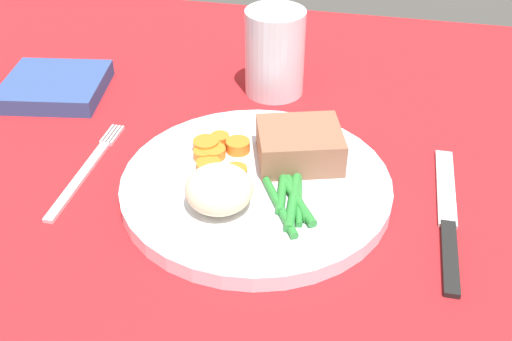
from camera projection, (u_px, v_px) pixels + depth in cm
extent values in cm
cube|color=red|center=(277.00, 189.00, 61.10)|extent=(120.00, 90.00, 2.00)
cylinder|color=white|center=(256.00, 186.00, 58.57)|extent=(25.91, 25.91, 1.60)
cube|color=#936047|center=(300.00, 145.00, 59.71)|extent=(9.72, 8.98, 3.41)
ellipsoid|color=beige|center=(219.00, 189.00, 53.67)|extent=(6.08, 6.06, 3.90)
cylinder|color=orange|center=(214.00, 152.00, 60.82)|extent=(2.45, 2.45, 1.01)
cylinder|color=orange|center=(236.00, 172.00, 58.29)|extent=(2.22, 2.22, 0.87)
cylinder|color=orange|center=(204.00, 152.00, 60.85)|extent=(1.97, 1.97, 0.99)
cylinder|color=orange|center=(238.00, 146.00, 61.58)|extent=(2.43, 2.43, 1.18)
cylinder|color=orange|center=(210.00, 146.00, 61.82)|extent=(2.17, 2.17, 0.98)
cylinder|color=orange|center=(206.00, 146.00, 61.53)|extent=(2.59, 2.59, 1.27)
cylinder|color=orange|center=(220.00, 139.00, 62.67)|extent=(1.95, 1.95, 1.05)
cylinder|color=orange|center=(209.00, 165.00, 59.16)|extent=(2.44, 2.44, 0.83)
cylinder|color=#2D8C38|center=(293.00, 199.00, 54.96)|extent=(1.43, 8.31, 0.89)
cylinder|color=#2D8C38|center=(283.00, 186.00, 56.57)|extent=(1.70, 7.65, 0.82)
cylinder|color=#2D8C38|center=(297.00, 198.00, 55.16)|extent=(3.42, 5.96, 0.78)
cylinder|color=#2D8C38|center=(280.00, 206.00, 54.22)|extent=(4.57, 7.55, 0.74)
cylinder|color=#2D8C38|center=(298.00, 202.00, 54.63)|extent=(4.11, 5.86, 0.84)
cylinder|color=#2D8C38|center=(299.00, 196.00, 55.53)|extent=(1.89, 8.07, 0.62)
cube|color=silver|center=(79.00, 180.00, 60.34)|extent=(1.00, 13.00, 0.40)
cube|color=silver|center=(107.00, 134.00, 66.97)|extent=(0.24, 3.60, 0.40)
cube|color=silver|center=(110.00, 135.00, 66.91)|extent=(0.24, 3.60, 0.40)
cube|color=silver|center=(114.00, 135.00, 66.84)|extent=(0.24, 3.60, 0.40)
cube|color=silver|center=(117.00, 136.00, 66.77)|extent=(0.24, 3.60, 0.40)
cube|color=black|center=(450.00, 257.00, 51.54)|extent=(1.30, 9.00, 0.64)
cube|color=silver|center=(446.00, 187.00, 59.41)|extent=(1.70, 12.00, 0.40)
cylinder|color=silver|center=(275.00, 52.00, 72.25)|extent=(7.13, 7.13, 10.34)
cylinder|color=silver|center=(274.00, 68.00, 73.44)|extent=(6.56, 6.56, 6.32)
cube|color=#334C8C|center=(55.00, 86.00, 74.21)|extent=(13.36, 12.82, 2.00)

